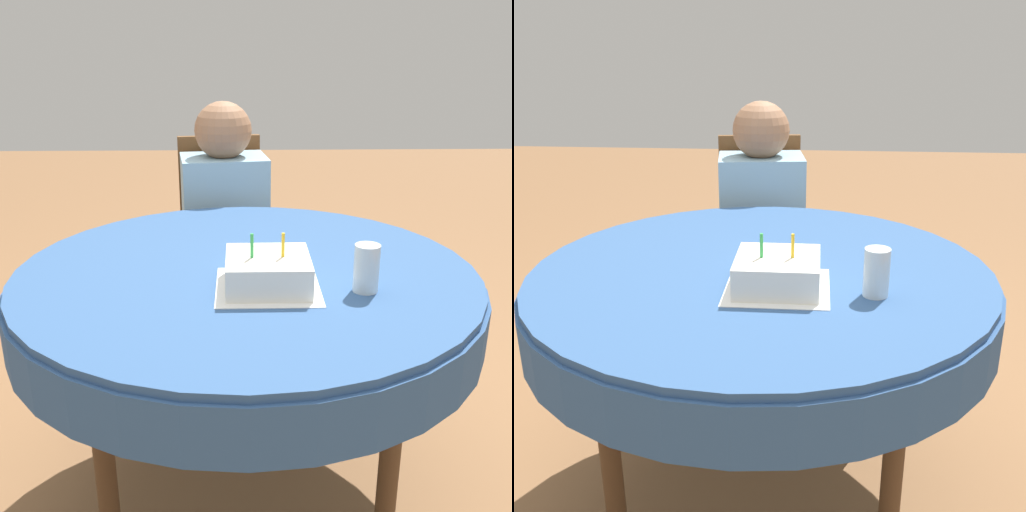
{
  "view_description": "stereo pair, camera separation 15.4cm",
  "coord_description": "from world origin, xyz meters",
  "views": [
    {
      "loc": [
        -0.01,
        -1.48,
        1.32
      ],
      "look_at": [
        0.03,
        -0.04,
        0.79
      ],
      "focal_mm": 42.0,
      "sensor_mm": 36.0,
      "label": 1
    },
    {
      "loc": [
        0.14,
        -1.48,
        1.32
      ],
      "look_at": [
        0.03,
        -0.04,
        0.79
      ],
      "focal_mm": 42.0,
      "sensor_mm": 36.0,
      "label": 2
    }
  ],
  "objects": [
    {
      "name": "person",
      "position": [
        -0.07,
        0.79,
        0.66
      ],
      "size": [
        0.36,
        0.37,
        1.1
      ],
      "rotation": [
        0.0,
        0.0,
        0.14
      ],
      "color": "#9E7051",
      "rests_on": "ground_plane"
    },
    {
      "name": "birthday_cake",
      "position": [
        0.05,
        -0.13,
        0.79
      ],
      "size": [
        0.2,
        0.2,
        0.14
      ],
      "color": "white",
      "rests_on": "dining_table"
    },
    {
      "name": "dining_table",
      "position": [
        0.0,
        0.0,
        0.66
      ],
      "size": [
        1.23,
        1.23,
        0.75
      ],
      "color": "#335689",
      "rests_on": "ground_plane"
    },
    {
      "name": "drinking_glass",
      "position": [
        0.29,
        -0.16,
        0.8
      ],
      "size": [
        0.06,
        0.06,
        0.12
      ],
      "color": "silver",
      "rests_on": "dining_table"
    },
    {
      "name": "chair",
      "position": [
        -0.09,
        0.89,
        0.49
      ],
      "size": [
        0.42,
        0.42,
        0.94
      ],
      "rotation": [
        0.0,
        0.0,
        0.14
      ],
      "color": "brown",
      "rests_on": "ground_plane"
    },
    {
      "name": "napkin",
      "position": [
        0.05,
        -0.13,
        0.75
      ],
      "size": [
        0.25,
        0.25,
        0.0
      ],
      "color": "white",
      "rests_on": "dining_table"
    },
    {
      "name": "ground_plane",
      "position": [
        0.0,
        0.0,
        0.0
      ],
      "size": [
        12.0,
        12.0,
        0.0
      ],
      "primitive_type": "plane",
      "color": "#8C603D"
    }
  ]
}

